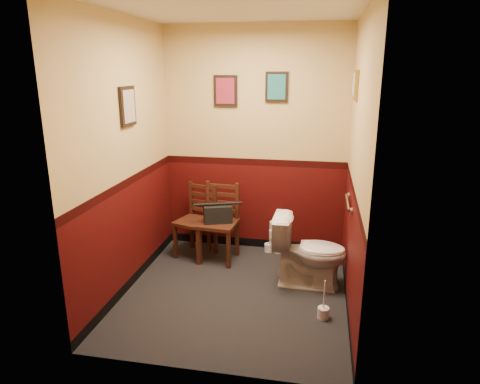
% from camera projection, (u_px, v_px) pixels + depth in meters
% --- Properties ---
extents(floor, '(2.20, 2.40, 0.00)m').
position_uv_depth(floor, '(235.00, 293.00, 4.37)').
color(floor, black).
rests_on(floor, ground).
extents(ceiling, '(2.20, 2.40, 0.00)m').
position_uv_depth(ceiling, '(234.00, 7.00, 3.61)').
color(ceiling, silver).
rests_on(ceiling, ground).
extents(wall_back, '(2.20, 0.00, 2.70)m').
position_uv_depth(wall_back, '(255.00, 142.00, 5.12)').
color(wall_back, '#3C0909').
rests_on(wall_back, ground).
extents(wall_front, '(2.20, 0.00, 2.70)m').
position_uv_depth(wall_front, '(200.00, 201.00, 2.86)').
color(wall_front, '#3C0909').
rests_on(wall_front, ground).
extents(wall_left, '(0.00, 2.40, 2.70)m').
position_uv_depth(wall_left, '(125.00, 159.00, 4.19)').
color(wall_left, '#3C0909').
rests_on(wall_left, ground).
extents(wall_right, '(0.00, 2.40, 2.70)m').
position_uv_depth(wall_right, '(356.00, 168.00, 3.79)').
color(wall_right, '#3C0909').
rests_on(wall_right, ground).
extents(grab_bar, '(0.05, 0.56, 0.06)m').
position_uv_depth(grab_bar, '(348.00, 203.00, 4.14)').
color(grab_bar, silver).
rests_on(grab_bar, wall_right).
extents(framed_print_back_a, '(0.28, 0.04, 0.36)m').
position_uv_depth(framed_print_back_a, '(225.00, 91.00, 5.00)').
color(framed_print_back_a, black).
rests_on(framed_print_back_a, wall_back).
extents(framed_print_back_b, '(0.26, 0.04, 0.34)m').
position_uv_depth(framed_print_back_b, '(277.00, 87.00, 4.88)').
color(framed_print_back_b, black).
rests_on(framed_print_back_b, wall_back).
extents(framed_print_left, '(0.04, 0.30, 0.38)m').
position_uv_depth(framed_print_left, '(128.00, 106.00, 4.14)').
color(framed_print_left, black).
rests_on(framed_print_left, wall_left).
extents(framed_print_right, '(0.04, 0.34, 0.28)m').
position_uv_depth(framed_print_right, '(355.00, 85.00, 4.17)').
color(framed_print_right, olive).
rests_on(framed_print_right, wall_right).
extents(toilet, '(0.77, 0.45, 0.75)m').
position_uv_depth(toilet, '(309.00, 252.00, 4.42)').
color(toilet, white).
rests_on(toilet, floor).
extents(toilet_brush, '(0.11, 0.11, 0.38)m').
position_uv_depth(toilet_brush, '(323.00, 312.00, 3.90)').
color(toilet_brush, silver).
rests_on(toilet_brush, floor).
extents(chair_left, '(0.51, 0.51, 0.88)m').
position_uv_depth(chair_left, '(197.00, 221.00, 5.14)').
color(chair_left, '#3F1E13').
rests_on(chair_left, floor).
extents(chair_right, '(0.46, 0.46, 0.91)m').
position_uv_depth(chair_right, '(219.00, 222.00, 5.03)').
color(chair_right, '#3F1E13').
rests_on(chair_right, floor).
extents(handbag, '(0.36, 0.26, 0.24)m').
position_uv_depth(handbag, '(218.00, 214.00, 4.96)').
color(handbag, black).
rests_on(handbag, chair_right).
extents(tp_stack, '(0.23, 0.14, 0.40)m').
position_uv_depth(tp_stack, '(274.00, 239.00, 5.29)').
color(tp_stack, silver).
rests_on(tp_stack, floor).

